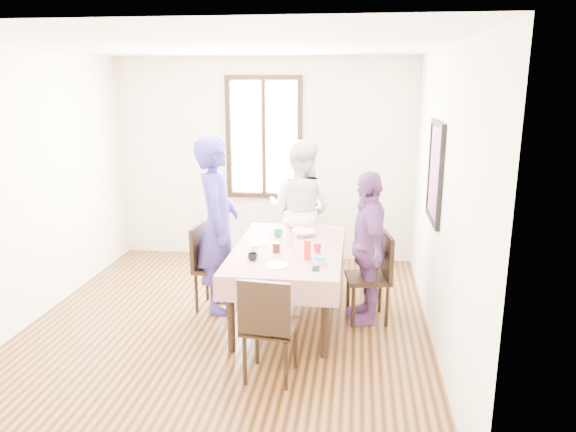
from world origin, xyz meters
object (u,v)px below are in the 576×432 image
object	(u,v)px
chair_right	(368,278)
person_left	(217,225)
person_right	(367,248)
person_far	(301,211)
dining_table	(289,283)
chair_far	(301,243)
chair_left	(216,267)
chair_near	(271,326)

from	to	relation	value
chair_right	person_left	bearing A→B (deg)	76.60
chair_right	person_left	size ratio (longest dim) A/B	0.49
person_right	person_far	bearing A→B (deg)	-155.78
chair_right	person_far	size ratio (longest dim) A/B	0.53
dining_table	chair_far	distance (m)	1.17
chair_right	chair_far	distance (m)	1.37
chair_right	chair_far	size ratio (longest dim) A/B	1.00
chair_left	dining_table	bearing A→B (deg)	82.43
chair_left	chair_far	xyz separation A→B (m)	(0.80, 1.01, 0.00)
chair_right	person_right	xyz separation A→B (m)	(-0.02, -0.00, 0.32)
dining_table	chair_left	size ratio (longest dim) A/B	1.86
chair_far	person_right	bearing A→B (deg)	116.28
person_right	chair_right	bearing A→B (deg)	78.67
chair_left	chair_near	distance (m)	1.55
chair_far	person_far	xyz separation A→B (m)	(0.00, -0.02, 0.40)
chair_left	chair_right	xyz separation A→B (m)	(1.60, -0.11, 0.00)
chair_right	chair_far	xyz separation A→B (m)	(-0.80, 1.11, 0.00)
chair_far	chair_near	bearing A→B (deg)	81.26
chair_far	person_far	world-z (taller)	person_far
chair_near	chair_left	bearing A→B (deg)	127.40
chair_right	chair_near	bearing A→B (deg)	137.11
chair_left	person_right	distance (m)	1.62
dining_table	chair_right	size ratio (longest dim) A/B	1.86
dining_table	chair_right	distance (m)	0.81
dining_table	chair_left	distance (m)	0.82
chair_right	person_far	distance (m)	1.41
chair_left	person_left	bearing A→B (deg)	93.65
person_left	dining_table	bearing A→B (deg)	-112.22
chair_left	person_left	distance (m)	0.47
chair_near	person_far	bearing A→B (deg)	96.23
chair_left	chair_right	bearing A→B (deg)	89.87
dining_table	chair_right	bearing A→B (deg)	3.78
chair_right	person_right	world-z (taller)	person_right
person_far	dining_table	bearing A→B (deg)	108.11
chair_left	chair_right	distance (m)	1.61
dining_table	person_left	distance (m)	0.97
dining_table	chair_far	bearing A→B (deg)	90.00
dining_table	person_far	world-z (taller)	person_far
chair_far	chair_near	size ratio (longest dim) A/B	1.00
dining_table	chair_near	bearing A→B (deg)	-90.00
chair_left	person_far	size ratio (longest dim) A/B	0.53
person_right	chair_near	bearing A→B (deg)	-43.94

